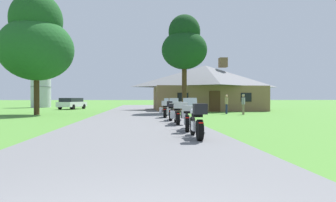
# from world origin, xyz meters

# --- Properties ---
(ground_plane) EXTENTS (500.00, 500.00, 0.00)m
(ground_plane) POSITION_xyz_m (0.00, 20.00, 0.00)
(ground_plane) COLOR #4C8433
(asphalt_driveway) EXTENTS (6.40, 80.00, 0.06)m
(asphalt_driveway) POSITION_xyz_m (0.00, 18.00, 0.03)
(asphalt_driveway) COLOR slate
(asphalt_driveway) RESTS_ON ground
(motorcycle_white_nearest_to_camera) EXTENTS (0.66, 2.08, 1.30)m
(motorcycle_white_nearest_to_camera) POSITION_xyz_m (2.04, 7.34, 0.62)
(motorcycle_white_nearest_to_camera) COLOR black
(motorcycle_white_nearest_to_camera) RESTS_ON asphalt_driveway
(motorcycle_silver_second_in_row) EXTENTS (0.75, 2.08, 1.30)m
(motorcycle_silver_second_in_row) POSITION_xyz_m (2.10, 9.75, 0.62)
(motorcycle_silver_second_in_row) COLOR black
(motorcycle_silver_second_in_row) RESTS_ON asphalt_driveway
(motorcycle_red_third_in_row) EXTENTS (0.74, 2.08, 1.30)m
(motorcycle_red_third_in_row) POSITION_xyz_m (2.05, 12.68, 0.61)
(motorcycle_red_third_in_row) COLOR black
(motorcycle_red_third_in_row) RESTS_ON asphalt_driveway
(motorcycle_silver_fourth_in_row) EXTENTS (0.78, 2.08, 1.30)m
(motorcycle_silver_fourth_in_row) POSITION_xyz_m (2.04, 15.51, 0.62)
(motorcycle_silver_fourth_in_row) COLOR black
(motorcycle_silver_fourth_in_row) RESTS_ON asphalt_driveway
(motorcycle_blue_farthest_in_row) EXTENTS (0.92, 2.08, 1.30)m
(motorcycle_blue_farthest_in_row) POSITION_xyz_m (1.91, 18.20, 0.61)
(motorcycle_blue_farthest_in_row) COLOR black
(motorcycle_blue_farthest_in_row) RESTS_ON asphalt_driveway
(stone_lodge) EXTENTS (12.26, 9.53, 6.05)m
(stone_lodge) POSITION_xyz_m (7.67, 32.21, 2.65)
(stone_lodge) COLOR brown
(stone_lodge) RESTS_ON ground
(bystander_gray_shirt_near_lodge) EXTENTS (0.38, 0.48, 1.69)m
(bystander_gray_shirt_near_lodge) POSITION_xyz_m (8.70, 22.16, 0.95)
(bystander_gray_shirt_near_lodge) COLOR #75664C
(bystander_gray_shirt_near_lodge) RESTS_ON ground
(bystander_tan_shirt_beside_signpost) EXTENTS (0.25, 0.55, 1.67)m
(bystander_tan_shirt_beside_signpost) POSITION_xyz_m (7.68, 23.56, 0.93)
(bystander_tan_shirt_beside_signpost) COLOR navy
(bystander_tan_shirt_beside_signpost) RESTS_ON ground
(tree_by_lodge_front) EXTENTS (4.12, 4.12, 8.93)m
(tree_by_lodge_front) POSITION_xyz_m (4.19, 25.05, 6.19)
(tree_by_lodge_front) COLOR #422D19
(tree_by_lodge_front) RESTS_ON ground
(tree_left_near) EXTENTS (5.98, 5.98, 9.99)m
(tree_left_near) POSITION_xyz_m (-8.27, 23.49, 6.06)
(tree_left_near) COLOR #422D19
(tree_left_near) RESTS_ON ground
(metal_silo_distant) EXTENTS (2.94, 2.94, 6.87)m
(metal_silo_distant) POSITION_xyz_m (-14.64, 44.64, 3.44)
(metal_silo_distant) COLOR #B2B7BC
(metal_silo_distant) RESTS_ON ground
(parked_white_suv_far_left) EXTENTS (2.97, 4.92, 1.40)m
(parked_white_suv_far_left) POSITION_xyz_m (-8.29, 36.43, 0.78)
(parked_white_suv_far_left) COLOR silver
(parked_white_suv_far_left) RESTS_ON ground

